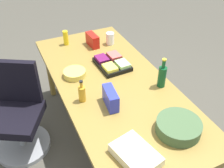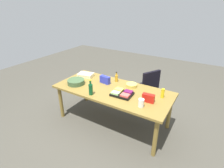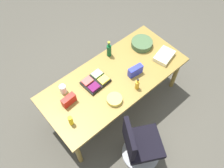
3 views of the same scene
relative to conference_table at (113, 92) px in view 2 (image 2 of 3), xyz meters
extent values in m
plane|color=#47443B|center=(0.00, 0.00, -0.68)|extent=(10.00, 10.00, 0.00)
cube|color=olive|center=(0.00, 0.00, 0.05)|extent=(2.20, 0.98, 0.04)
cylinder|color=olive|center=(-1.01, -0.40, -0.32)|extent=(0.07, 0.07, 0.71)
cylinder|color=olive|center=(1.01, -0.40, -0.32)|extent=(0.07, 0.07, 0.71)
cylinder|color=olive|center=(-1.01, 0.40, -0.32)|extent=(0.07, 0.07, 0.71)
cylinder|color=olive|center=(1.01, 0.40, -0.32)|extent=(0.07, 0.07, 0.71)
cylinder|color=gray|center=(0.27, 0.91, -0.65)|extent=(0.56, 0.56, 0.05)
cylinder|color=gray|center=(0.27, 0.91, -0.44)|extent=(0.06, 0.06, 0.37)
cube|color=black|center=(0.27, 0.91, -0.26)|extent=(0.65, 0.65, 0.09)
cube|color=black|center=(0.47, 0.81, 0.02)|extent=(0.26, 0.41, 0.46)
cube|color=black|center=(0.26, -0.11, 0.09)|extent=(0.37, 0.30, 0.04)
cube|color=#A6D485|center=(0.17, -0.18, 0.13)|extent=(0.15, 0.12, 0.03)
cube|color=#EA544C|center=(0.35, -0.18, 0.13)|extent=(0.15, 0.12, 0.03)
cube|color=#EAD949|center=(0.17, -0.04, 0.13)|extent=(0.15, 0.12, 0.03)
cube|color=#5F1548|center=(0.35, -0.04, 0.13)|extent=(0.15, 0.12, 0.03)
cube|color=red|center=(0.73, -0.08, 0.14)|extent=(0.21, 0.10, 0.14)
cylinder|color=#3E5936|center=(-0.74, -0.19, 0.12)|extent=(0.40, 0.40, 0.09)
cube|color=#2933B3|center=(-0.27, 0.15, 0.15)|extent=(0.23, 0.11, 0.15)
cylinder|color=yellow|center=(0.89, 0.18, 0.15)|extent=(0.07, 0.07, 0.16)
cylinder|color=gold|center=(-0.12, 0.34, 0.14)|extent=(0.07, 0.07, 0.14)
cylinder|color=gold|center=(-0.12, 0.34, 0.24)|extent=(0.03, 0.03, 0.05)
cylinder|color=black|center=(-0.12, 0.34, 0.27)|extent=(0.04, 0.04, 0.01)
cylinder|color=#0F4A23|center=(-0.22, -0.38, 0.17)|extent=(0.09, 0.09, 0.20)
cylinder|color=#0F4A23|center=(-0.22, -0.38, 0.31)|extent=(0.04, 0.04, 0.08)
cylinder|color=gold|center=(-0.22, -0.38, 0.35)|extent=(0.04, 0.04, 0.01)
cylinder|color=white|center=(0.69, -0.28, 0.14)|extent=(0.10, 0.10, 0.13)
cube|color=beige|center=(-0.82, 0.22, 0.11)|extent=(0.36, 0.29, 0.07)
cylinder|color=gold|center=(0.25, 0.29, 0.10)|extent=(0.24, 0.24, 0.06)
camera|label=1|loc=(-1.75, 0.81, 1.53)|focal=41.91mm
camera|label=2|loc=(1.52, -2.51, 1.58)|focal=28.11mm
camera|label=3|loc=(1.32, 1.46, 2.84)|focal=37.75mm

